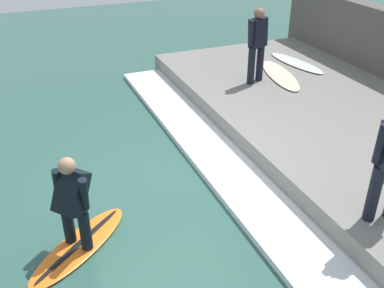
{
  "coord_description": "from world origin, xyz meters",
  "views": [
    {
      "loc": [
        -1.95,
        -5.85,
        4.27
      ],
      "look_at": [
        0.48,
        0.0,
        0.7
      ],
      "focal_mm": 42.0,
      "sensor_mm": 36.0,
      "label": 1
    }
  ],
  "objects_px": {
    "surfboard_riding": "(80,245)",
    "surfboard_spare": "(296,63)",
    "surfer_riding": "(72,199)",
    "surfer_waiting_near": "(257,42)",
    "surfboard_waiting_near": "(280,75)"
  },
  "relations": [
    {
      "from": "surfer_waiting_near",
      "to": "surfer_riding",
      "type": "bearing_deg",
      "value": -142.97
    },
    {
      "from": "surfer_riding",
      "to": "surfboard_spare",
      "type": "distance_m",
      "value": 7.6
    },
    {
      "from": "surfer_riding",
      "to": "surfer_waiting_near",
      "type": "distance_m",
      "value": 5.93
    },
    {
      "from": "surfer_waiting_near",
      "to": "surfboard_waiting_near",
      "type": "distance_m",
      "value": 1.18
    },
    {
      "from": "surfboard_riding",
      "to": "surfer_riding",
      "type": "height_order",
      "value": "surfer_riding"
    },
    {
      "from": "surfer_riding",
      "to": "surfboard_spare",
      "type": "bearing_deg",
      "value": 33.78
    },
    {
      "from": "surfer_riding",
      "to": "surfboard_riding",
      "type": "bearing_deg",
      "value": 90.0
    },
    {
      "from": "surfer_waiting_near",
      "to": "surfboard_riding",
      "type": "bearing_deg",
      "value": -142.97
    },
    {
      "from": "surfboard_riding",
      "to": "surfboard_spare",
      "type": "relative_size",
      "value": 0.92
    },
    {
      "from": "surfboard_riding",
      "to": "surfer_riding",
      "type": "distance_m",
      "value": 0.78
    },
    {
      "from": "surfer_riding",
      "to": "surfboard_waiting_near",
      "type": "distance_m",
      "value": 6.57
    },
    {
      "from": "surfboard_riding",
      "to": "surfboard_spare",
      "type": "bearing_deg",
      "value": 33.78
    },
    {
      "from": "surfer_riding",
      "to": "surfer_waiting_near",
      "type": "xyz_separation_m",
      "value": [
        4.72,
        3.56,
        0.55
      ]
    },
    {
      "from": "surfboard_spare",
      "to": "surfer_waiting_near",
      "type": "bearing_deg",
      "value": -157.37
    },
    {
      "from": "surfboard_riding",
      "to": "surfer_riding",
      "type": "relative_size",
      "value": 1.29
    }
  ]
}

